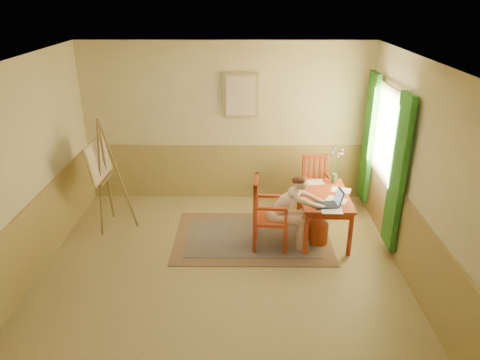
{
  "coord_description": "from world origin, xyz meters",
  "views": [
    {
      "loc": [
        0.3,
        -5.31,
        3.57
      ],
      "look_at": [
        0.25,
        0.55,
        1.05
      ],
      "focal_mm": 33.45,
      "sensor_mm": 36.0,
      "label": 1
    }
  ],
  "objects_px": {
    "chair_back": "(316,185)",
    "easel": "(101,164)",
    "laptop": "(330,202)",
    "table": "(324,199)",
    "figure": "(289,209)",
    "chair_left": "(267,214)"
  },
  "relations": [
    {
      "from": "chair_left",
      "to": "chair_back",
      "type": "height_order",
      "value": "chair_left"
    },
    {
      "from": "table",
      "to": "easel",
      "type": "distance_m",
      "value": 3.46
    },
    {
      "from": "chair_back",
      "to": "laptop",
      "type": "height_order",
      "value": "chair_back"
    },
    {
      "from": "table",
      "to": "easel",
      "type": "relative_size",
      "value": 0.67
    },
    {
      "from": "chair_left",
      "to": "easel",
      "type": "distance_m",
      "value": 2.67
    },
    {
      "from": "easel",
      "to": "figure",
      "type": "bearing_deg",
      "value": -12.48
    },
    {
      "from": "chair_back",
      "to": "figure",
      "type": "relative_size",
      "value": 0.85
    },
    {
      "from": "table",
      "to": "figure",
      "type": "xyz_separation_m",
      "value": [
        -0.56,
        -0.33,
        0.01
      ]
    },
    {
      "from": "table",
      "to": "chair_back",
      "type": "relative_size",
      "value": 1.23
    },
    {
      "from": "chair_left",
      "to": "easel",
      "type": "bearing_deg",
      "value": 166.53
    },
    {
      "from": "chair_left",
      "to": "laptop",
      "type": "bearing_deg",
      "value": -4.8
    },
    {
      "from": "chair_back",
      "to": "table",
      "type": "bearing_deg",
      "value": -90.99
    },
    {
      "from": "figure",
      "to": "laptop",
      "type": "height_order",
      "value": "figure"
    },
    {
      "from": "figure",
      "to": "easel",
      "type": "xyz_separation_m",
      "value": [
        -2.86,
        0.63,
        0.43
      ]
    },
    {
      "from": "laptop",
      "to": "table",
      "type": "bearing_deg",
      "value": 91.88
    },
    {
      "from": "chair_back",
      "to": "easel",
      "type": "xyz_separation_m",
      "value": [
        -3.43,
        -0.54,
        0.58
      ]
    },
    {
      "from": "chair_left",
      "to": "laptop",
      "type": "height_order",
      "value": "chair_left"
    },
    {
      "from": "chair_back",
      "to": "figure",
      "type": "xyz_separation_m",
      "value": [
        -0.57,
        -1.17,
        0.15
      ]
    },
    {
      "from": "laptop",
      "to": "figure",
      "type": "bearing_deg",
      "value": 174.93
    },
    {
      "from": "chair_left",
      "to": "laptop",
      "type": "xyz_separation_m",
      "value": [
        0.89,
        -0.07,
        0.22
      ]
    },
    {
      "from": "table",
      "to": "laptop",
      "type": "bearing_deg",
      "value": -88.12
    },
    {
      "from": "easel",
      "to": "laptop",
      "type": "bearing_deg",
      "value": -11.27
    }
  ]
}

